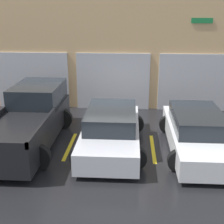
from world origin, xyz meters
TOP-DOWN VIEW (x-y plane):
  - ground_plane at (0.00, 0.00)m, footprint 28.00×28.00m
  - shophouse_building at (-0.01, 3.28)m, footprint 13.03×0.68m
  - pickup_truck at (-2.83, -1.04)m, footprint 2.39×5.30m
  - sedan_white at (2.83, -1.34)m, footprint 2.21×4.77m
  - sedan_side at (0.00, -1.34)m, footprint 2.29×4.54m
  - parking_stripe_left at (-1.41, -1.37)m, footprint 0.12×2.20m
  - parking_stripe_centre at (1.41, -1.37)m, footprint 0.12×2.20m

SIDE VIEW (x-z plane):
  - ground_plane at x=0.00m, z-range 0.00..0.00m
  - parking_stripe_left at x=-1.41m, z-range 0.00..0.01m
  - parking_stripe_centre at x=1.41m, z-range 0.00..0.01m
  - sedan_white at x=2.83m, z-range -0.04..1.26m
  - sedan_side at x=0.00m, z-range -0.04..1.29m
  - pickup_truck at x=-2.83m, z-range -0.06..1.74m
  - shophouse_building at x=-0.01m, z-range -0.07..5.32m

